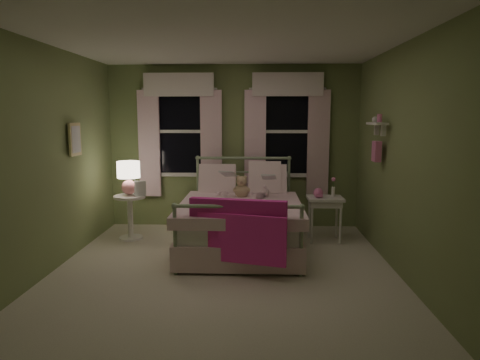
{
  "coord_description": "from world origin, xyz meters",
  "views": [
    {
      "loc": [
        0.37,
        -4.79,
        1.8
      ],
      "look_at": [
        0.17,
        0.51,
        1.0
      ],
      "focal_mm": 32.0,
      "sensor_mm": 36.0,
      "label": 1
    }
  ],
  "objects_px": {
    "child_left": "(223,179)",
    "nightstand_left": "(130,211)",
    "table_lamp": "(129,175)",
    "child_right": "(262,180)",
    "nightstand_right": "(325,204)",
    "teddy_bear": "(242,188)",
    "bed": "(241,222)"
  },
  "relations": [
    {
      "from": "child_left",
      "to": "nightstand_left",
      "type": "height_order",
      "value": "child_left"
    },
    {
      "from": "bed",
      "to": "nightstand_right",
      "type": "height_order",
      "value": "bed"
    },
    {
      "from": "nightstand_left",
      "to": "bed",
      "type": "bearing_deg",
      "value": -14.18
    },
    {
      "from": "teddy_bear",
      "to": "table_lamp",
      "type": "xyz_separation_m",
      "value": [
        -1.64,
        0.14,
        0.16
      ]
    },
    {
      "from": "child_right",
      "to": "nightstand_right",
      "type": "bearing_deg",
      "value": -173.47
    },
    {
      "from": "child_right",
      "to": "nightstand_right",
      "type": "xyz_separation_m",
      "value": [
        0.91,
        -0.03,
        -0.34
      ]
    },
    {
      "from": "child_left",
      "to": "table_lamp",
      "type": "relative_size",
      "value": 1.37
    },
    {
      "from": "child_right",
      "to": "table_lamp",
      "type": "relative_size",
      "value": 1.31
    },
    {
      "from": "child_right",
      "to": "teddy_bear",
      "type": "relative_size",
      "value": 1.97
    },
    {
      "from": "child_left",
      "to": "table_lamp",
      "type": "distance_m",
      "value": 1.36
    },
    {
      "from": "teddy_bear",
      "to": "child_left",
      "type": "bearing_deg",
      "value": 150.5
    },
    {
      "from": "child_right",
      "to": "table_lamp",
      "type": "xyz_separation_m",
      "value": [
        -1.92,
        -0.02,
        0.06
      ]
    },
    {
      "from": "child_left",
      "to": "nightstand_right",
      "type": "bearing_deg",
      "value": 169.1
    },
    {
      "from": "teddy_bear",
      "to": "table_lamp",
      "type": "bearing_deg",
      "value": 175.06
    },
    {
      "from": "table_lamp",
      "to": "nightstand_right",
      "type": "bearing_deg",
      "value": -0.37
    },
    {
      "from": "teddy_bear",
      "to": "nightstand_right",
      "type": "height_order",
      "value": "teddy_bear"
    },
    {
      "from": "teddy_bear",
      "to": "table_lamp",
      "type": "relative_size",
      "value": 0.67
    },
    {
      "from": "nightstand_left",
      "to": "nightstand_right",
      "type": "height_order",
      "value": "same"
    },
    {
      "from": "bed",
      "to": "teddy_bear",
      "type": "bearing_deg",
      "value": 91.15
    },
    {
      "from": "nightstand_left",
      "to": "child_left",
      "type": "bearing_deg",
      "value": 0.69
    },
    {
      "from": "bed",
      "to": "nightstand_right",
      "type": "xyz_separation_m",
      "value": [
        1.18,
        0.4,
        0.17
      ]
    },
    {
      "from": "child_left",
      "to": "nightstand_left",
      "type": "xyz_separation_m",
      "value": [
        -1.36,
        -0.02,
        -0.48
      ]
    },
    {
      "from": "nightstand_left",
      "to": "child_right",
      "type": "bearing_deg",
      "value": 0.49
    },
    {
      "from": "child_left",
      "to": "teddy_bear",
      "type": "distance_m",
      "value": 0.34
    },
    {
      "from": "nightstand_left",
      "to": "table_lamp",
      "type": "xyz_separation_m",
      "value": [
        0.0,
        0.0,
        0.54
      ]
    },
    {
      "from": "child_left",
      "to": "teddy_bear",
      "type": "xyz_separation_m",
      "value": [
        0.28,
        -0.16,
        -0.11
      ]
    },
    {
      "from": "child_left",
      "to": "nightstand_left",
      "type": "distance_m",
      "value": 1.45
    },
    {
      "from": "teddy_bear",
      "to": "nightstand_left",
      "type": "relative_size",
      "value": 0.5
    },
    {
      "from": "child_left",
      "to": "nightstand_right",
      "type": "distance_m",
      "value": 1.51
    },
    {
      "from": "bed",
      "to": "nightstand_right",
      "type": "relative_size",
      "value": 3.18
    },
    {
      "from": "child_right",
      "to": "nightstand_left",
      "type": "relative_size",
      "value": 0.99
    },
    {
      "from": "child_right",
      "to": "table_lamp",
      "type": "bearing_deg",
      "value": 9.19
    }
  ]
}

